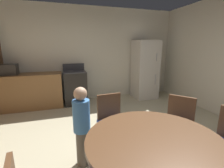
{
  "coord_description": "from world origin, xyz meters",
  "views": [
    {
      "loc": [
        -0.69,
        -1.96,
        1.57
      ],
      "look_at": [
        0.22,
        0.99,
        0.85
      ],
      "focal_mm": 25.64,
      "sensor_mm": 36.0,
      "label": 1
    }
  ],
  "objects": [
    {
      "name": "kitchen_counter",
      "position": [
        -1.67,
        2.49,
        0.45
      ],
      "size": [
        1.85,
        0.6,
        0.9
      ],
      "primitive_type": "cube",
      "color": "olive",
      "rests_on": "ground"
    },
    {
      "name": "chair_north",
      "position": [
        -0.03,
        0.18,
        0.5
      ],
      "size": [
        0.44,
        0.44,
        0.87
      ],
      "rotation": [
        0.0,
        0.0,
        4.81
      ],
      "color": "brown",
      "rests_on": "ground"
    },
    {
      "name": "oven_range",
      "position": [
        -0.4,
        2.49,
        0.47
      ],
      "size": [
        0.6,
        0.6,
        1.1
      ],
      "color": "black",
      "rests_on": "ground"
    },
    {
      "name": "chair_northeast",
      "position": [
        0.86,
        -0.21,
        0.5
      ],
      "size": [
        0.56,
        0.56,
        0.87
      ],
      "rotation": [
        0.0,
        0.0,
        3.8
      ],
      "color": "brown",
      "rests_on": "ground"
    },
    {
      "name": "wall_back",
      "position": [
        0.0,
        2.89,
        1.35
      ],
      "size": [
        5.79,
        0.12,
        2.7
      ],
      "primitive_type": "cube",
      "color": "silver",
      "rests_on": "ground"
    },
    {
      "name": "person_child",
      "position": [
        -0.51,
        -0.03,
        0.58
      ],
      "size": [
        0.31,
        0.31,
        1.09
      ],
      "rotation": [
        0.0,
        0.0,
        5.33
      ],
      "color": "#665B51",
      "rests_on": "ground"
    },
    {
      "name": "ground_plane",
      "position": [
        0.0,
        0.0,
        0.0
      ],
      "size": [
        14.0,
        14.0,
        0.0
      ],
      "primitive_type": "plane",
      "color": "beige"
    },
    {
      "name": "dining_table",
      "position": [
        0.06,
        -0.83,
        0.61
      ],
      "size": [
        1.26,
        1.26,
        0.76
      ],
      "color": "brown",
      "rests_on": "ground"
    },
    {
      "name": "microwave",
      "position": [
        -1.99,
        2.49,
        1.03
      ],
      "size": [
        0.44,
        0.32,
        0.26
      ],
      "primitive_type": "cube",
      "color": "#2D2B28",
      "rests_on": "kitchen_counter"
    },
    {
      "name": "refrigerator",
      "position": [
        1.73,
        2.44,
        0.88
      ],
      "size": [
        0.68,
        0.68,
        1.76
      ],
      "color": "silver",
      "rests_on": "ground"
    }
  ]
}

